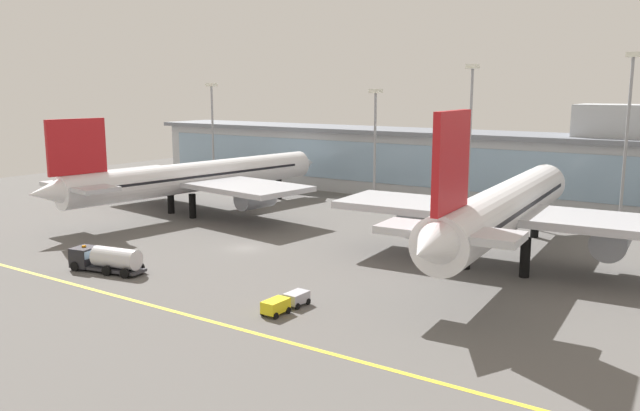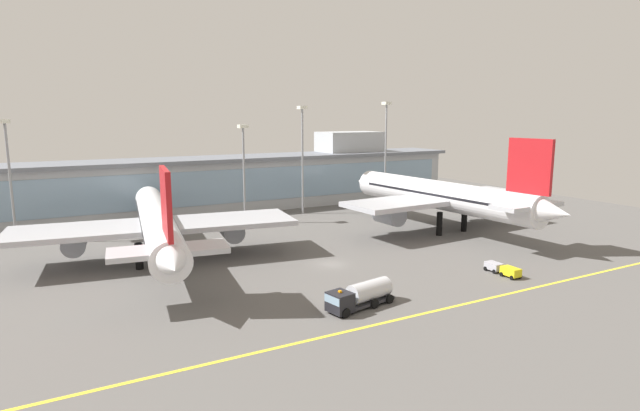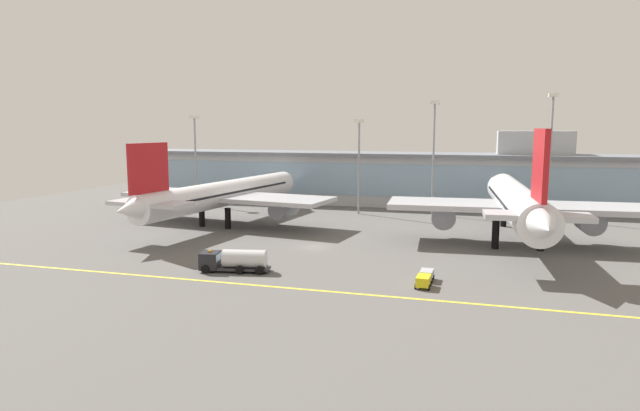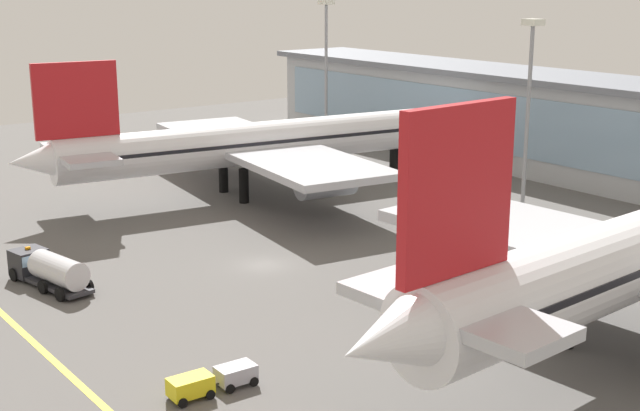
% 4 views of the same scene
% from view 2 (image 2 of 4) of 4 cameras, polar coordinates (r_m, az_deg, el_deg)
% --- Properties ---
extents(ground_plane, '(180.00, 180.00, 0.00)m').
position_cam_2_polar(ground_plane, '(78.02, 1.20, -6.49)').
color(ground_plane, '#5B5956').
extents(taxiway_centreline_stripe, '(144.00, 0.50, 0.01)m').
position_cam_2_polar(taxiway_centreline_stripe, '(61.00, 11.82, -11.46)').
color(taxiway_centreline_stripe, yellow).
rests_on(taxiway_centreline_stripe, ground).
extents(terminal_building, '(123.67, 14.00, 17.75)m').
position_cam_2_polar(terminal_building, '(123.12, -10.02, 2.61)').
color(terminal_building, '#ADB2B7').
rests_on(terminal_building, ground).
extents(airliner_near_left, '(42.77, 55.82, 16.18)m').
position_cam_2_polar(airliner_near_left, '(82.04, -17.50, -1.90)').
color(airliner_near_left, black).
rests_on(airliner_near_left, ground).
extents(airliner_near_right, '(40.46, 53.26, 18.42)m').
position_cam_2_polar(airliner_near_right, '(102.14, 13.14, 1.02)').
color(airliner_near_right, black).
rests_on(airliner_near_right, ground).
extents(fuel_tanker_truck, '(9.34, 4.33, 2.90)m').
position_cam_2_polar(fuel_tanker_truck, '(60.82, 4.32, -9.82)').
color(fuel_tanker_truck, black).
rests_on(fuel_tanker_truck, ground).
extents(baggage_tug_near, '(1.87, 5.65, 1.40)m').
position_cam_2_polar(baggage_tug_near, '(77.30, 19.48, -6.62)').
color(baggage_tug_near, black).
rests_on(baggage_tug_near, ground).
extents(apron_light_mast_west, '(1.80, 1.80, 25.27)m').
position_cam_2_polar(apron_light_mast_west, '(128.46, 7.26, 7.28)').
color(apron_light_mast_west, gray).
rests_on(apron_light_mast_west, ground).
extents(apron_light_mast_centre, '(1.80, 1.80, 24.07)m').
position_cam_2_polar(apron_light_mast_centre, '(116.04, -1.94, 6.76)').
color(apron_light_mast_centre, gray).
rests_on(apron_light_mast_centre, ground).
extents(apron_light_mast_east, '(1.80, 1.80, 21.39)m').
position_cam_2_polar(apron_light_mast_east, '(103.86, -31.07, 4.17)').
color(apron_light_mast_east, gray).
rests_on(apron_light_mast_east, ground).
extents(apron_light_mast_far_east, '(1.80, 1.80, 20.21)m').
position_cam_2_polar(apron_light_mast_far_east, '(106.51, -8.40, 5.22)').
color(apron_light_mast_far_east, gray).
rests_on(apron_light_mast_far_east, ground).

